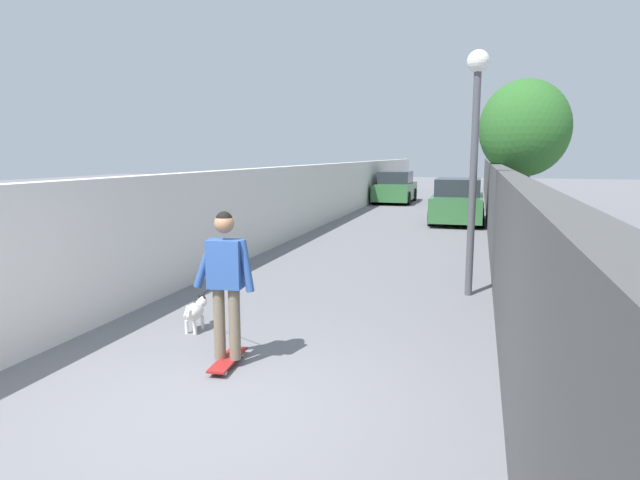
{
  "coord_description": "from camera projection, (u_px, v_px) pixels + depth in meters",
  "views": [
    {
      "loc": [
        -4.33,
        -2.35,
        2.37
      ],
      "look_at": [
        4.03,
        0.09,
        1.0
      ],
      "focal_mm": 30.52,
      "sensor_mm": 36.0,
      "label": 1
    }
  ],
  "objects": [
    {
      "name": "tree_right_near",
      "position": [
        529.0,
        140.0,
        21.53
      ],
      "size": [
        2.07,
        2.07,
        4.16
      ],
      "color": "#473523",
      "rests_on": "ground"
    },
    {
      "name": "skateboard",
      "position": [
        228.0,
        360.0,
        6.17
      ],
      "size": [
        0.82,
        0.28,
        0.08
      ],
      "color": "maroon",
      "rests_on": "ground"
    },
    {
      "name": "lamp_post",
      "position": [
        475.0,
        129.0,
        8.85
      ],
      "size": [
        0.36,
        0.36,
        4.03
      ],
      "color": "#4C4C51",
      "rests_on": "ground"
    },
    {
      "name": "fence_right",
      "position": [
        495.0,
        201.0,
        15.56
      ],
      "size": [
        48.0,
        0.3,
        2.09
      ],
      "primitive_type": "cube",
      "color": "#4C4C4C",
      "rests_on": "ground"
    },
    {
      "name": "ground_plane",
      "position": [
        405.0,
        225.0,
        18.4
      ],
      "size": [
        80.0,
        80.0,
        0.0
      ],
      "primitive_type": "plane",
      "color": "slate"
    },
    {
      "name": "dog",
      "position": [
        195.0,
        311.0,
        7.38
      ],
      "size": [
        1.33,
        1.11,
        1.06
      ],
      "color": "white",
      "rests_on": "ground"
    },
    {
      "name": "person_skateboarder",
      "position": [
        226.0,
        274.0,
        6.02
      ],
      "size": [
        0.26,
        0.71,
        1.68
      ],
      "color": "#726651",
      "rests_on": "skateboard"
    },
    {
      "name": "car_near",
      "position": [
        458.0,
        202.0,
        19.03
      ],
      "size": [
        3.9,
        1.8,
        1.54
      ],
      "color": "#336B38",
      "rests_on": "ground"
    },
    {
      "name": "wall_left",
      "position": [
        308.0,
        198.0,
        17.12
      ],
      "size": [
        48.0,
        0.3,
        2.04
      ],
      "primitive_type": "cube",
      "color": "silver",
      "rests_on": "ground"
    },
    {
      "name": "tree_right_mid",
      "position": [
        525.0,
        129.0,
        15.98
      ],
      "size": [
        2.61,
        2.61,
        4.55
      ],
      "color": "brown",
      "rests_on": "ground"
    },
    {
      "name": "car_far",
      "position": [
        395.0,
        188.0,
        26.99
      ],
      "size": [
        4.06,
        1.8,
        1.54
      ],
      "color": "#336B38",
      "rests_on": "ground"
    }
  ]
}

